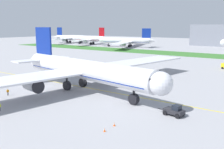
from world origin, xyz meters
TOP-DOWN VIEW (x-y plane):
  - ground_plane at (0.00, 0.00)m, footprint 600.00×600.00m
  - apron_taxi_line at (0.00, 0.46)m, footprint 280.00×0.36m
  - grass_median_strip at (0.00, 100.85)m, footprint 320.00×24.00m
  - airliner_foreground at (0.79, -2.36)m, footprint 54.63×88.41m
  - pushback_tug at (29.00, -6.95)m, footprint 5.72×2.87m
  - ground_crew_wingwalker_port at (2.84, 9.51)m, footprint 0.47×0.48m
  - ground_crew_wingwalker_starboard at (-10.29, -17.06)m, footprint 0.38×0.55m
  - traffic_cone_near_nose at (22.84, -20.88)m, footprint 0.36×0.36m
  - traffic_cone_port_wing at (22.71, -17.98)m, footprint 0.36×0.36m
  - parked_airliner_far_left at (-138.83, 133.76)m, footprint 38.04×59.16m
  - parked_airliner_far_centre at (-110.06, 130.52)m, footprint 36.61×56.42m
  - parked_airliner_far_right at (-66.93, 125.55)m, footprint 45.23×73.35m

SIDE VIEW (x-z plane):
  - ground_plane at x=0.00m, z-range 0.00..0.00m
  - apron_taxi_line at x=0.00m, z-range 0.00..0.01m
  - grass_median_strip at x=0.00m, z-range 0.00..0.10m
  - traffic_cone_near_nose at x=22.84m, z-range -0.01..0.57m
  - traffic_cone_port_wing at x=22.71m, z-range -0.01..0.57m
  - pushback_tug at x=29.00m, z-range -0.10..2.07m
  - ground_crew_wingwalker_starboard at x=-10.29m, z-range 0.18..1.82m
  - ground_crew_wingwalker_port at x=2.84m, z-range 0.18..1.82m
  - parked_airliner_far_right at x=-66.93m, z-range -2.39..12.50m
  - parked_airliner_far_centre at x=-110.06m, z-range -2.47..12.84m
  - parked_airliner_far_left at x=-138.83m, z-range -2.47..12.85m
  - airliner_foreground at x=0.79m, z-range -2.65..13.87m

